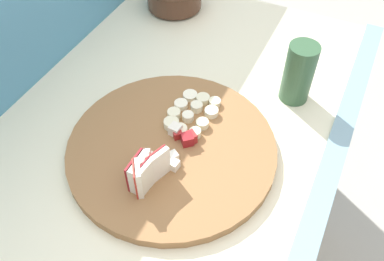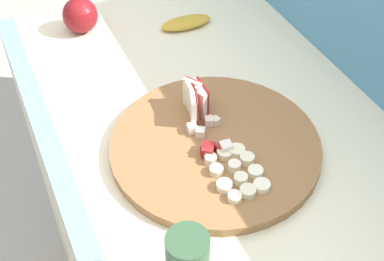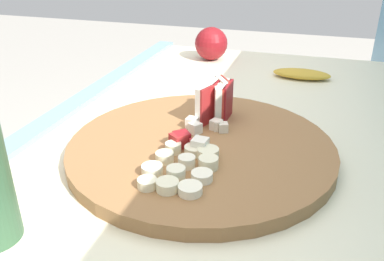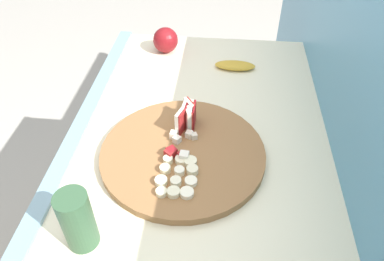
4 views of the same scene
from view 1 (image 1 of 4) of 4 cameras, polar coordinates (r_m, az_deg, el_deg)
name	(u,v)px [view 1 (image 1 of 4)]	position (r m, az deg, el deg)	size (l,w,h in m)	color
tiled_countertop	(166,256)	(1.17, -3.59, -16.83)	(1.16, 0.65, 0.91)	beige
tile_backsplash	(42,165)	(1.13, -19.93, -4.50)	(2.40, 0.04, 1.32)	#4C8EB2
cutting_board	(172,149)	(0.77, -2.79, -2.52)	(0.39, 0.39, 0.02)	olive
apple_wedge_fan	(145,171)	(0.69, -6.50, -5.59)	(0.08, 0.05, 0.06)	#A32323
apple_dice_pile	(175,145)	(0.75, -2.34, -1.98)	(0.10, 0.07, 0.02)	beige
banana_slice_rows	(191,113)	(0.81, -0.12, 2.37)	(0.12, 0.09, 0.02)	beige
small_jar	(299,73)	(0.86, 14.44, 7.65)	(0.06, 0.06, 0.13)	#335638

